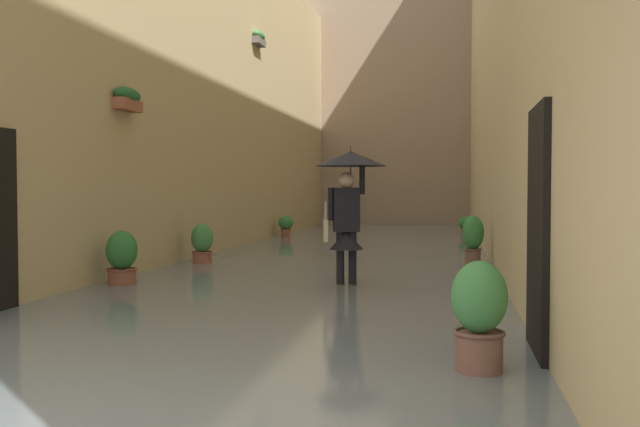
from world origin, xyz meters
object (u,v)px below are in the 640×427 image
person_wading (349,188)px  potted_plant_near_right (202,244)px  potted_plant_far_right (122,259)px  potted_plant_near_left (473,239)px  potted_plant_far_left (479,318)px  potted_plant_mid_right (286,225)px  potted_plant_mid_left (467,226)px

person_wading → potted_plant_near_right: (3.18, -2.47, -1.07)m
person_wading → potted_plant_far_right: person_wading is taller
potted_plant_near_left → potted_plant_near_right: (5.07, 0.48, -0.13)m
potted_plant_far_left → potted_plant_near_left: size_ratio=0.94×
potted_plant_near_left → potted_plant_mid_right: 8.53m
potted_plant_near_right → potted_plant_far_right: bearing=88.2°
potted_plant_mid_left → potted_plant_far_right: bearing=66.1°
potted_plant_far_right → potted_plant_near_right: 3.10m
potted_plant_mid_right → potted_plant_far_right: bearing=90.0°
potted_plant_far_right → potted_plant_near_left: (-5.17, -3.58, 0.11)m
potted_plant_mid_left → potted_plant_mid_right: bearing=15.8°
person_wading → potted_plant_mid_left: (-1.96, -11.21, -1.13)m
potted_plant_mid_left → potted_plant_near_right: size_ratio=0.81×
person_wading → potted_plant_near_left: 3.63m
potted_plant_far_left → potted_plant_mid_right: 15.21m
potted_plant_near_right → potted_plant_mid_right: potted_plant_near_right is taller
potted_plant_far_left → potted_plant_near_right: 8.63m
person_wading → potted_plant_far_right: size_ratio=2.41×
potted_plant_near_left → potted_plant_mid_right: bearing=-52.6°
person_wading → potted_plant_mid_left: size_ratio=3.14×
potted_plant_near_left → person_wading: bearing=57.4°
potted_plant_near_right → potted_plant_far_left: bearing=124.4°
potted_plant_mid_right → person_wading: bearing=108.7°
person_wading → potted_plant_near_right: 4.17m
potted_plant_near_right → potted_plant_mid_right: (0.11, -7.26, -0.02)m
potted_plant_far_left → potted_plant_mid_left: bearing=-91.0°
potted_plant_mid_right → potted_plant_far_left: bearing=109.1°
person_wading → potted_plant_near_left: size_ratio=2.11×
potted_plant_mid_right → potted_plant_near_right: bearing=90.8°
potted_plant_mid_left → potted_plant_far_right: size_ratio=0.77×
potted_plant_far_left → potted_plant_mid_right: potted_plant_far_left is taller
potted_plant_near_left → potted_plant_mid_left: bearing=-90.5°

